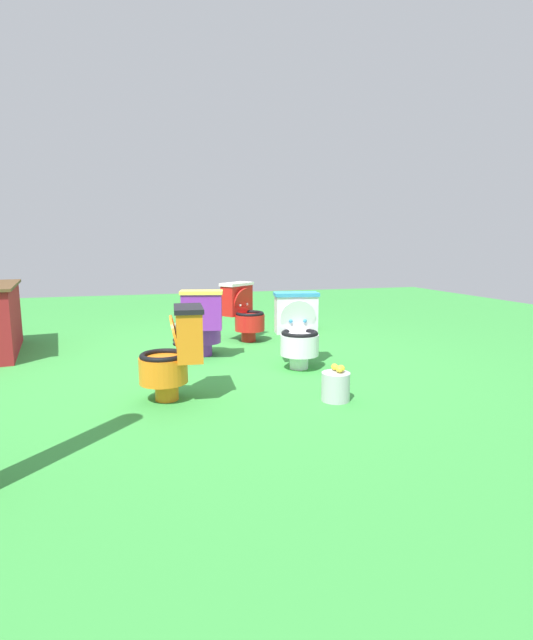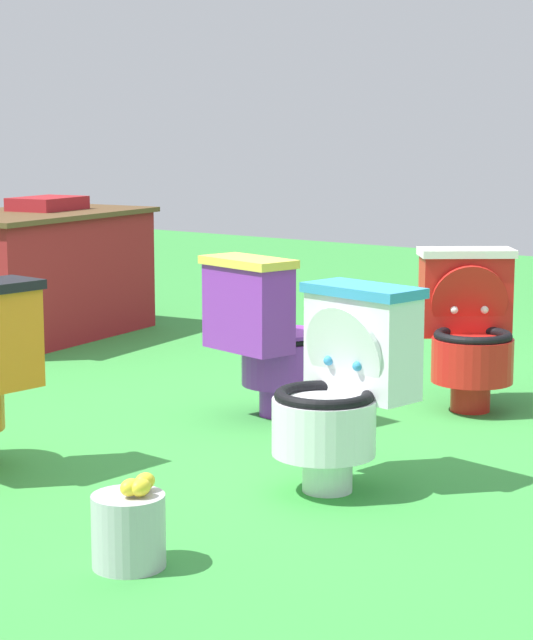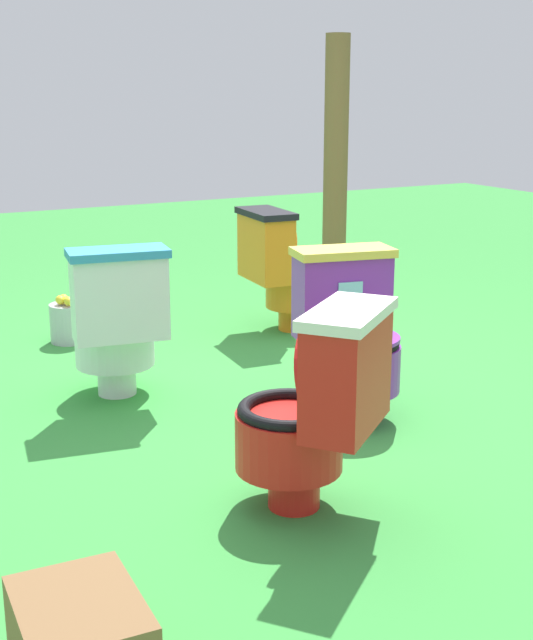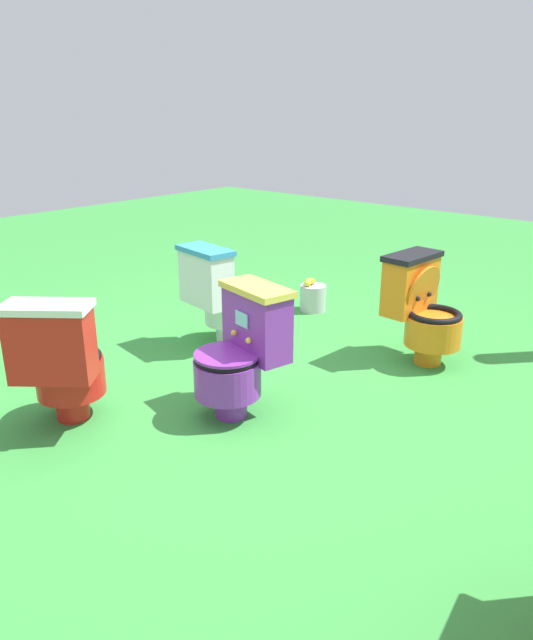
# 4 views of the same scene
# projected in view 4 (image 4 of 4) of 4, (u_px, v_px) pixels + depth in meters

# --- Properties ---
(ground) EXTENTS (14.00, 14.00, 0.00)m
(ground) POSITION_uv_depth(u_px,v_px,m) (249.00, 394.00, 3.60)
(ground) COLOR green
(toilet_purple) EXTENTS (0.57, 0.50, 0.73)m
(toilet_purple) POSITION_uv_depth(u_px,v_px,m) (241.00, 351.00, 3.27)
(toilet_purple) COLOR purple
(toilet_purple) RESTS_ON ground
(toilet_orange) EXTENTS (0.45, 0.52, 0.73)m
(toilet_orange) POSITION_uv_depth(u_px,v_px,m) (422.00, 308.00, 3.96)
(toilet_orange) COLOR orange
(toilet_orange) RESTS_ON ground
(toilet_white) EXTENTS (0.55, 0.48, 0.73)m
(toilet_white) POSITION_uv_depth(u_px,v_px,m) (219.00, 294.00, 4.25)
(toilet_white) COLOR white
(toilet_white) RESTS_ON ground
(toilet_red) EXTENTS (0.64, 0.62, 0.73)m
(toilet_red) POSITION_uv_depth(u_px,v_px,m) (62.00, 361.00, 3.13)
(toilet_red) COLOR red
(toilet_red) RESTS_ON ground
(lemon_bucket) EXTENTS (0.22, 0.22, 0.28)m
(lemon_bucket) POSITION_uv_depth(u_px,v_px,m) (313.00, 297.00, 5.03)
(lemon_bucket) COLOR #B7B7BF
(lemon_bucket) RESTS_ON ground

